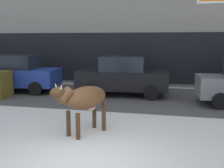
{
  "coord_description": "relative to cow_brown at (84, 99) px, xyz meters",
  "views": [
    {
      "loc": [
        1.85,
        -5.25,
        2.6
      ],
      "look_at": [
        -0.27,
        3.9,
        1.1
      ],
      "focal_mm": 44.46,
      "sensor_mm": 36.0,
      "label": 1
    }
  ],
  "objects": [
    {
      "name": "cow_brown",
      "position": [
        0.0,
        0.0,
        0.0
      ],
      "size": [
        1.29,
        1.86,
        1.54
      ],
      "color": "brown",
      "rests_on": "ground"
    },
    {
      "name": "ground_plane",
      "position": [
        0.57,
        -1.83,
        -0.99
      ],
      "size": [
        120.0,
        120.0,
        0.0
      ],
      "primitive_type": "plane",
      "color": "white"
    },
    {
      "name": "car_blue_sedan",
      "position": [
        -5.44,
        5.41,
        -0.09
      ],
      "size": [
        4.32,
        2.22,
        1.84
      ],
      "color": "#233D9E",
      "rests_on": "ground"
    },
    {
      "name": "car_black_sedan",
      "position": [
        -0.01,
        5.57,
        -0.09
      ],
      "size": [
        4.32,
        2.22,
        1.84
      ],
      "color": "black",
      "rests_on": "ground"
    },
    {
      "name": "road_strip",
      "position": [
        0.57,
        5.24,
        -0.99
      ],
      "size": [
        60.0,
        5.6,
        0.01
      ],
      "primitive_type": "cube",
      "color": "#514F4C",
      "rests_on": "ground"
    }
  ]
}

